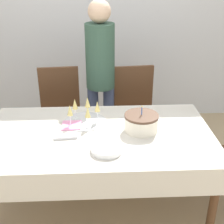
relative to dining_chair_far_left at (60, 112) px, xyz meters
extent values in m
plane|color=tan|center=(0.39, -0.81, -0.54)|extent=(12.00, 12.00, 0.00)
cube|color=silver|center=(0.39, 1.02, 0.81)|extent=(8.00, 0.05, 2.70)
cube|color=silver|center=(0.39, -0.81, 0.19)|extent=(1.69, 0.95, 0.03)
cube|color=silver|center=(0.39, -0.81, 0.10)|extent=(1.72, 0.98, 0.21)
cylinder|color=#51331E|center=(1.17, -1.22, -0.18)|extent=(0.06, 0.06, 0.71)
cylinder|color=#51331E|center=(-0.40, -0.39, -0.18)|extent=(0.06, 0.06, 0.71)
cylinder|color=#51331E|center=(1.17, -0.39, -0.18)|extent=(0.06, 0.06, 0.71)
cube|color=#51331E|center=(0.01, -0.08, -0.09)|extent=(0.45, 0.45, 0.04)
cube|color=#51331E|center=(-0.01, 0.11, 0.18)|extent=(0.40, 0.07, 0.50)
cylinder|color=#51331E|center=(0.20, -0.25, -0.32)|extent=(0.04, 0.04, 0.44)
cylinder|color=#51331E|center=(-0.16, -0.28, -0.32)|extent=(0.04, 0.04, 0.44)
cylinder|color=#51331E|center=(0.17, 0.11, -0.32)|extent=(0.04, 0.04, 0.44)
cylinder|color=#51331E|center=(-0.19, 0.08, -0.32)|extent=(0.04, 0.04, 0.44)
cube|color=#51331E|center=(0.77, -0.08, -0.09)|extent=(0.46, 0.46, 0.04)
cube|color=#51331E|center=(0.75, 0.11, 0.18)|extent=(0.40, 0.07, 0.50)
cylinder|color=#51331E|center=(0.96, -0.25, -0.32)|extent=(0.04, 0.04, 0.44)
cylinder|color=#51331E|center=(0.60, -0.28, -0.32)|extent=(0.04, 0.04, 0.44)
cylinder|color=#51331E|center=(0.93, 0.11, -0.32)|extent=(0.04, 0.04, 0.44)
cylinder|color=#51331E|center=(0.57, 0.08, -0.32)|extent=(0.04, 0.04, 0.44)
cylinder|color=#51331E|center=(1.29, -0.98, -0.32)|extent=(0.04, 0.04, 0.44)
cylinder|color=#51331E|center=(1.31, -0.62, -0.32)|extent=(0.04, 0.04, 0.44)
cylinder|color=silver|center=(0.71, -0.77, 0.26)|extent=(0.25, 0.25, 0.11)
cylinder|color=#4C3323|center=(0.71, -0.77, 0.32)|extent=(0.26, 0.26, 0.02)
cylinder|color=#3F72D8|center=(0.71, -0.77, 0.36)|extent=(0.01, 0.01, 0.06)
sphere|color=#F9CC4C|center=(0.71, -0.77, 0.40)|extent=(0.01, 0.01, 0.01)
cylinder|color=silver|center=(0.27, -0.61, 0.20)|extent=(0.34, 0.34, 0.01)
cylinder|color=silver|center=(0.38, -0.62, 0.21)|extent=(0.05, 0.05, 0.00)
cylinder|color=silver|center=(0.38, -0.62, 0.25)|extent=(0.01, 0.01, 0.08)
cone|color=#E0CC72|center=(0.38, -0.62, 0.34)|extent=(0.04, 0.04, 0.08)
cylinder|color=silver|center=(0.30, -0.53, 0.21)|extent=(0.05, 0.05, 0.00)
cylinder|color=silver|center=(0.30, -0.53, 0.25)|extent=(0.01, 0.01, 0.08)
cone|color=#E0CC72|center=(0.30, -0.53, 0.34)|extent=(0.04, 0.04, 0.08)
cylinder|color=silver|center=(0.20, -0.57, 0.21)|extent=(0.05, 0.05, 0.00)
cylinder|color=silver|center=(0.20, -0.57, 0.25)|extent=(0.01, 0.01, 0.08)
cone|color=#E0CC72|center=(0.20, -0.57, 0.34)|extent=(0.04, 0.04, 0.08)
cylinder|color=silver|center=(0.16, -0.68, 0.21)|extent=(0.05, 0.05, 0.00)
cylinder|color=silver|center=(0.16, -0.68, 0.25)|extent=(0.01, 0.01, 0.08)
cone|color=#E0CC72|center=(0.16, -0.68, 0.34)|extent=(0.04, 0.04, 0.08)
cylinder|color=silver|center=(0.30, -0.72, 0.21)|extent=(0.05, 0.05, 0.00)
cylinder|color=silver|center=(0.30, -0.72, 0.25)|extent=(0.01, 0.01, 0.08)
cone|color=#E0CC72|center=(0.30, -0.72, 0.34)|extent=(0.04, 0.04, 0.08)
cylinder|color=white|center=(0.44, -1.05, 0.20)|extent=(0.22, 0.22, 0.01)
cylinder|color=white|center=(0.44, -1.05, 0.21)|extent=(0.22, 0.22, 0.01)
cylinder|color=white|center=(0.44, -1.05, 0.22)|extent=(0.22, 0.22, 0.01)
cylinder|color=white|center=(0.44, -1.05, 0.23)|extent=(0.22, 0.22, 0.01)
cylinder|color=white|center=(0.44, -1.05, 0.23)|extent=(0.22, 0.22, 0.01)
cube|color=silver|center=(0.68, -1.00, 0.20)|extent=(0.30, 0.03, 0.00)
cube|color=silver|center=(0.14, -0.87, 0.21)|extent=(0.17, 0.08, 0.02)
cube|color=pink|center=(0.17, -0.69, 0.21)|extent=(0.15, 0.15, 0.01)
cylinder|color=#3F4C72|center=(0.33, 0.06, -0.15)|extent=(0.11, 0.11, 0.78)
cylinder|color=#3F4C72|center=(0.49, 0.06, -0.15)|extent=(0.11, 0.11, 0.78)
cylinder|color=#335142|center=(0.41, 0.06, 0.55)|extent=(0.28, 0.28, 0.62)
sphere|color=#D8B293|center=(0.41, 0.06, 0.97)|extent=(0.21, 0.21, 0.21)
camera|label=1|loc=(0.39, -2.86, 1.36)|focal=50.00mm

